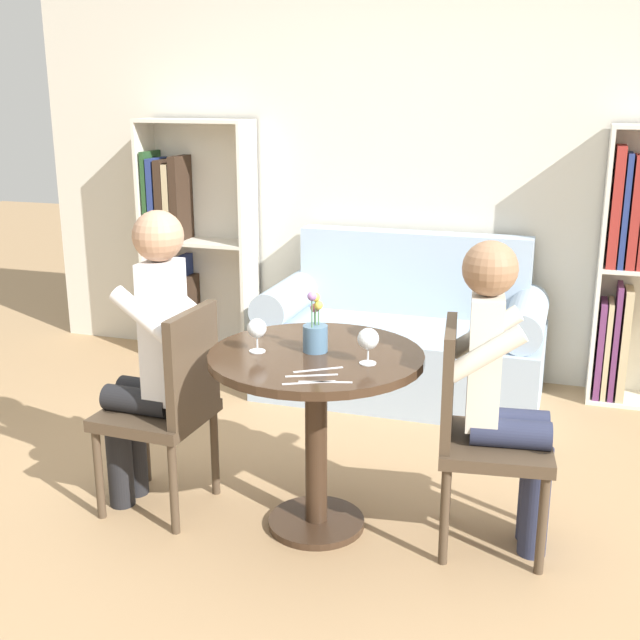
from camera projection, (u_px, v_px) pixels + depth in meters
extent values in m
plane|color=tan|center=(316.00, 525.00, 3.34)|extent=(16.00, 16.00, 0.00)
cube|color=beige|center=(422.00, 158.00, 4.85)|extent=(5.20, 0.05, 2.70)
cylinder|color=#382619|center=(316.00, 357.00, 3.14)|extent=(0.85, 0.85, 0.03)
cylinder|color=#382619|center=(316.00, 442.00, 3.24)|extent=(0.09, 0.09, 0.69)
cylinder|color=#382619|center=(316.00, 522.00, 3.34)|extent=(0.40, 0.40, 0.03)
cube|color=#9EB2C6|center=(400.00, 360.00, 4.73)|extent=(1.63, 0.80, 0.42)
cube|color=#9EB2C6|center=(413.00, 273.00, 4.90)|extent=(1.41, 0.16, 0.50)
cylinder|color=#9EB2C6|center=(288.00, 298.00, 4.85)|extent=(0.22, 0.72, 0.22)
cylinder|color=#9EB2C6|center=(526.00, 318.00, 4.44)|extent=(0.22, 0.72, 0.22)
cube|color=silver|center=(207.00, 238.00, 5.38)|extent=(0.74, 0.02, 1.57)
cube|color=silver|center=(150.00, 239.00, 5.37)|extent=(0.02, 0.28, 1.57)
cube|color=silver|center=(249.00, 245.00, 5.16)|extent=(0.02, 0.28, 1.57)
cube|color=silver|center=(203.00, 353.00, 5.48)|extent=(0.70, 0.28, 0.02)
cube|color=silver|center=(198.00, 242.00, 5.26)|extent=(0.70, 0.28, 0.02)
cube|color=silver|center=(193.00, 121.00, 5.05)|extent=(0.70, 0.28, 0.02)
cube|color=maroon|center=(160.00, 304.00, 5.47)|extent=(0.05, 0.23, 0.63)
cube|color=#332319|center=(168.00, 312.00, 5.47)|extent=(0.04, 0.23, 0.53)
cube|color=#234723|center=(172.00, 307.00, 5.45)|extent=(0.03, 0.23, 0.61)
cube|color=#332319|center=(178.00, 312.00, 5.45)|extent=(0.04, 0.23, 0.54)
cube|color=navy|center=(184.00, 304.00, 5.41)|extent=(0.05, 0.23, 0.66)
cube|color=#332319|center=(191.00, 314.00, 5.42)|extent=(0.04, 0.23, 0.52)
cube|color=#234723|center=(152.00, 195.00, 5.27)|extent=(0.03, 0.23, 0.57)
cube|color=navy|center=(158.00, 198.00, 5.26)|extent=(0.04, 0.23, 0.53)
cube|color=#332319|center=(166.00, 199.00, 5.25)|extent=(0.05, 0.23, 0.52)
cube|color=tan|center=(173.00, 202.00, 5.24)|extent=(0.04, 0.23, 0.49)
cube|color=#332319|center=(181.00, 198.00, 5.21)|extent=(0.05, 0.23, 0.54)
cube|color=silver|center=(600.00, 267.00, 4.52)|extent=(0.02, 0.28, 1.57)
cube|color=#602D5B|center=(600.00, 348.00, 4.64)|extent=(0.03, 0.23, 0.57)
cube|color=tan|center=(607.00, 349.00, 4.62)|extent=(0.03, 0.23, 0.57)
cube|color=#602D5B|center=(615.00, 341.00, 4.60)|extent=(0.03, 0.23, 0.67)
cube|color=tan|center=(624.00, 344.00, 4.59)|extent=(0.04, 0.23, 0.65)
cube|color=maroon|center=(616.00, 207.00, 4.41)|extent=(0.05, 0.23, 0.66)
cube|color=navy|center=(625.00, 211.00, 4.40)|extent=(0.03, 0.23, 0.62)
cube|color=maroon|center=(635.00, 212.00, 4.38)|extent=(0.05, 0.23, 0.62)
cylinder|color=#473828|center=(145.00, 441.00, 3.67)|extent=(0.04, 0.04, 0.40)
cylinder|color=#473828|center=(99.00, 474.00, 3.35)|extent=(0.04, 0.04, 0.40)
cylinder|color=#473828|center=(215.00, 452.00, 3.55)|extent=(0.04, 0.04, 0.40)
cylinder|color=#473828|center=(174.00, 488.00, 3.23)|extent=(0.04, 0.04, 0.40)
cube|color=#473828|center=(156.00, 415.00, 3.39)|extent=(0.44, 0.44, 0.05)
cube|color=#473828|center=(193.00, 364.00, 3.26)|extent=(0.06, 0.38, 0.45)
cylinder|color=#473828|center=(542.00, 525.00, 2.96)|extent=(0.04, 0.04, 0.40)
cylinder|color=#473828|center=(535.00, 481.00, 3.29)|extent=(0.04, 0.04, 0.40)
cylinder|color=#473828|center=(445.00, 516.00, 3.02)|extent=(0.04, 0.04, 0.40)
cylinder|color=#473828|center=(448.00, 473.00, 3.36)|extent=(0.04, 0.04, 0.40)
cube|color=#473828|center=(495.00, 445.00, 3.10)|extent=(0.47, 0.47, 0.05)
cube|color=#473828|center=(449.00, 382.00, 3.06)|extent=(0.09, 0.38, 0.45)
cylinder|color=black|center=(134.00, 447.00, 3.55)|extent=(0.11, 0.11, 0.45)
cylinder|color=black|center=(119.00, 457.00, 3.45)|extent=(0.11, 0.11, 0.45)
cylinder|color=black|center=(152.00, 392.00, 3.44)|extent=(0.30, 0.12, 0.11)
cylinder|color=black|center=(137.00, 401.00, 3.34)|extent=(0.30, 0.12, 0.11)
cube|color=white|center=(163.00, 332.00, 3.27)|extent=(0.13, 0.20, 0.59)
cylinder|color=white|center=(179.00, 300.00, 3.36)|extent=(0.29, 0.08, 0.23)
cylinder|color=white|center=(144.00, 317.00, 3.12)|extent=(0.29, 0.08, 0.23)
sphere|color=tan|center=(158.00, 236.00, 3.16)|extent=(0.20, 0.20, 0.20)
cylinder|color=#282D47|center=(535.00, 501.00, 3.08)|extent=(0.11, 0.11, 0.45)
cylinder|color=#282D47|center=(533.00, 488.00, 3.18)|extent=(0.11, 0.11, 0.45)
cylinder|color=#282D47|center=(510.00, 434.00, 3.02)|extent=(0.31, 0.15, 0.11)
cylinder|color=#282D47|center=(509.00, 422.00, 3.12)|extent=(0.31, 0.15, 0.11)
cube|color=silver|center=(485.00, 362.00, 3.02)|extent=(0.14, 0.21, 0.51)
cylinder|color=silver|center=(486.00, 354.00, 2.87)|extent=(0.29, 0.11, 0.23)
cylinder|color=silver|center=(485.00, 332.00, 3.13)|extent=(0.29, 0.11, 0.23)
sphere|color=#936B4C|center=(490.00, 268.00, 2.92)|extent=(0.21, 0.21, 0.21)
cylinder|color=white|center=(257.00, 351.00, 3.15)|extent=(0.06, 0.06, 0.00)
cylinder|color=white|center=(257.00, 343.00, 3.14)|extent=(0.01, 0.01, 0.06)
sphere|color=white|center=(257.00, 328.00, 3.12)|extent=(0.08, 0.08, 0.08)
sphere|color=beige|center=(257.00, 330.00, 3.12)|extent=(0.05, 0.05, 0.05)
cylinder|color=white|center=(368.00, 363.00, 3.01)|extent=(0.06, 0.06, 0.00)
cylinder|color=white|center=(368.00, 355.00, 3.00)|extent=(0.01, 0.01, 0.06)
sphere|color=white|center=(368.00, 339.00, 2.98)|extent=(0.08, 0.08, 0.08)
sphere|color=beige|center=(368.00, 341.00, 2.98)|extent=(0.06, 0.06, 0.06)
cylinder|color=slate|center=(315.00, 338.00, 3.14)|extent=(0.10, 0.10, 0.11)
cylinder|color=#4C7A42|center=(316.00, 311.00, 3.11)|extent=(0.01, 0.00, 0.11)
sphere|color=#EACC4C|center=(315.00, 297.00, 3.09)|extent=(0.04, 0.04, 0.04)
cylinder|color=#4C7A42|center=(315.00, 316.00, 3.14)|extent=(0.00, 0.01, 0.06)
sphere|color=#D16684|center=(315.00, 308.00, 3.13)|extent=(0.04, 0.04, 0.04)
cylinder|color=#4C7A42|center=(312.00, 312.00, 3.08)|extent=(0.00, 0.01, 0.12)
sphere|color=#9E70B2|center=(312.00, 296.00, 3.06)|extent=(0.04, 0.04, 0.04)
cylinder|color=#4C7A42|center=(319.00, 315.00, 3.12)|extent=(0.01, 0.01, 0.08)
sphere|color=#EACC4C|center=(319.00, 305.00, 3.11)|extent=(0.04, 0.04, 0.04)
cube|color=silver|center=(325.00, 382.00, 2.82)|extent=(0.19, 0.06, 0.00)
cube|color=silver|center=(312.00, 375.00, 2.88)|extent=(0.18, 0.09, 0.00)
cube|color=silver|center=(318.00, 370.00, 2.94)|extent=(0.16, 0.12, 0.00)
cube|color=silver|center=(309.00, 383.00, 2.81)|extent=(0.17, 0.10, 0.00)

